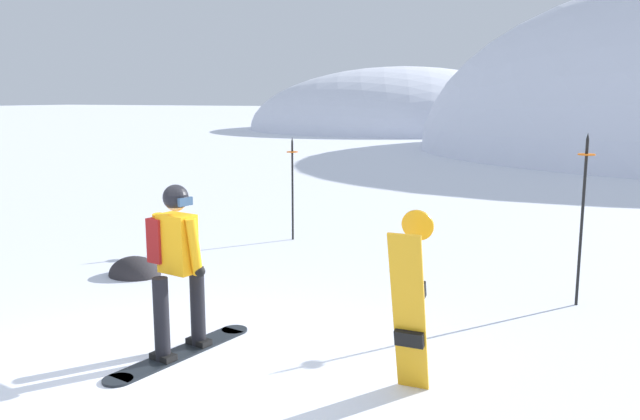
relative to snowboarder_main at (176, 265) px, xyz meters
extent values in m
plane|color=white|center=(0.34, -0.72, -0.92)|extent=(300.00, 300.00, 0.00)
ellipsoid|color=white|center=(-11.04, 43.75, -0.92)|extent=(23.82, 21.44, 9.57)
cube|color=black|center=(0.03, -0.01, -0.91)|extent=(0.57, 1.58, 0.02)
cylinder|color=black|center=(0.18, 0.76, -0.91)|extent=(0.28, 0.28, 0.02)
cylinder|color=black|center=(-0.12, -0.77, -0.91)|extent=(0.28, 0.28, 0.02)
cube|color=black|center=(0.08, 0.23, -0.86)|extent=(0.27, 0.19, 0.06)
cube|color=black|center=(-0.02, -0.24, -0.86)|extent=(0.27, 0.19, 0.06)
cylinder|color=black|center=(0.08, 0.23, -0.48)|extent=(0.15, 0.15, 0.82)
cylinder|color=black|center=(-0.02, -0.24, -0.48)|extent=(0.15, 0.15, 0.82)
cube|color=#F4A314|center=(0.03, -0.01, 0.22)|extent=(0.40, 0.28, 0.58)
cylinder|color=#F4A314|center=(-0.20, 0.04, 0.22)|extent=(0.13, 0.19, 0.57)
cylinder|color=#F4A314|center=(0.26, -0.05, 0.22)|extent=(0.13, 0.19, 0.57)
sphere|color=black|center=(-0.21, 0.08, -0.03)|extent=(0.11, 0.11, 0.11)
sphere|color=black|center=(0.28, -0.01, -0.03)|extent=(0.11, 0.11, 0.11)
cube|color=maroon|center=(-0.17, 0.03, 0.24)|extent=(0.23, 0.31, 0.44)
cube|color=maroon|center=(-0.26, 0.05, 0.16)|extent=(0.10, 0.21, 0.20)
sphere|color=beige|center=(0.03, -0.01, 0.64)|extent=(0.21, 0.21, 0.21)
sphere|color=black|center=(0.03, -0.01, 0.67)|extent=(0.25, 0.25, 0.25)
cube|color=navy|center=(0.16, -0.03, 0.64)|extent=(0.06, 0.17, 0.08)
cube|color=orange|center=(2.36, 0.01, -0.19)|extent=(0.28, 0.43, 1.47)
cylinder|color=orange|center=(2.36, 0.21, 0.55)|extent=(0.28, 0.10, 0.28)
cube|color=black|center=(2.36, 0.04, 0.03)|extent=(0.25, 0.10, 0.15)
cube|color=black|center=(2.36, 0.04, -0.41)|extent=(0.25, 0.10, 0.15)
cylinder|color=black|center=(3.57, 3.27, 0.10)|extent=(0.04, 0.04, 2.04)
cylinder|color=orange|center=(3.57, 3.27, 0.95)|extent=(0.20, 0.20, 0.02)
cone|color=black|center=(3.57, 3.27, 1.17)|extent=(0.04, 0.04, 0.08)
cylinder|color=black|center=(-1.30, 5.20, -0.04)|extent=(0.04, 0.04, 1.76)
cylinder|color=orange|center=(-1.30, 5.20, 0.66)|extent=(0.20, 0.20, 0.02)
cone|color=black|center=(-1.30, 5.20, 0.88)|extent=(0.04, 0.04, 0.08)
ellipsoid|color=#282628|center=(-2.33, 2.14, -0.92)|extent=(0.78, 0.66, 0.55)
camera|label=1|loc=(3.81, -5.09, 1.63)|focal=36.60mm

